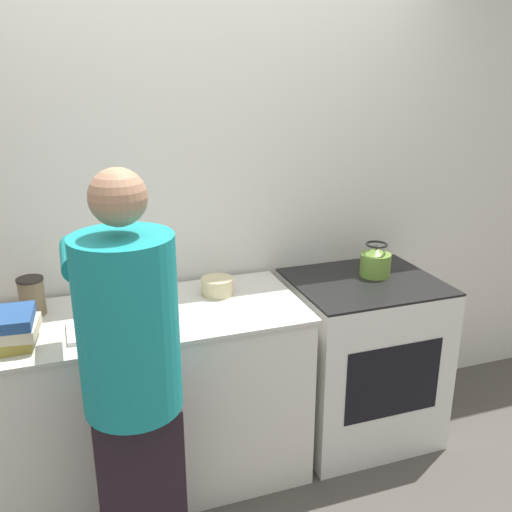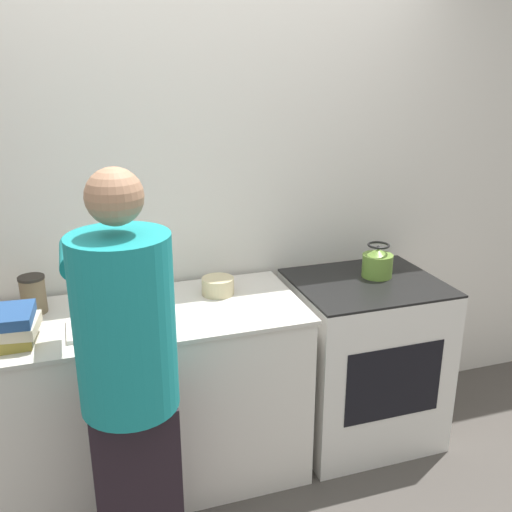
{
  "view_description": "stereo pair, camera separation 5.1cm",
  "coord_description": "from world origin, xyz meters",
  "px_view_note": "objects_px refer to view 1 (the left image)",
  "views": [
    {
      "loc": [
        -0.68,
        -2.08,
        1.97
      ],
      "look_at": [
        0.13,
        0.23,
        1.14
      ],
      "focal_mm": 40.0,
      "sensor_mm": 36.0,
      "label": 1
    },
    {
      "loc": [
        -0.63,
        -2.09,
        1.97
      ],
      "look_at": [
        0.13,
        0.23,
        1.14
      ],
      "focal_mm": 40.0,
      "sensor_mm": 36.0,
      "label": 2
    }
  ],
  "objects_px": {
    "oven": "(361,358)",
    "knife": "(112,325)",
    "cutting_board": "(104,328)",
    "kettle": "(375,262)",
    "canister_jar": "(32,296)",
    "person": "(132,377)",
    "bowl_prep": "(217,286)"
  },
  "relations": [
    {
      "from": "oven",
      "to": "bowl_prep",
      "type": "distance_m",
      "value": 0.91
    },
    {
      "from": "oven",
      "to": "kettle",
      "type": "bearing_deg",
      "value": 32.77
    },
    {
      "from": "person",
      "to": "knife",
      "type": "height_order",
      "value": "person"
    },
    {
      "from": "knife",
      "to": "kettle",
      "type": "distance_m",
      "value": 1.39
    },
    {
      "from": "oven",
      "to": "knife",
      "type": "bearing_deg",
      "value": -174.88
    },
    {
      "from": "cutting_board",
      "to": "knife",
      "type": "distance_m",
      "value": 0.03
    },
    {
      "from": "cutting_board",
      "to": "knife",
      "type": "bearing_deg",
      "value": -11.73
    },
    {
      "from": "oven",
      "to": "bowl_prep",
      "type": "relative_size",
      "value": 5.67
    },
    {
      "from": "oven",
      "to": "person",
      "type": "height_order",
      "value": "person"
    },
    {
      "from": "knife",
      "to": "bowl_prep",
      "type": "height_order",
      "value": "bowl_prep"
    },
    {
      "from": "knife",
      "to": "canister_jar",
      "type": "bearing_deg",
      "value": 142.12
    },
    {
      "from": "cutting_board",
      "to": "kettle",
      "type": "height_order",
      "value": "kettle"
    },
    {
      "from": "cutting_board",
      "to": "canister_jar",
      "type": "height_order",
      "value": "canister_jar"
    },
    {
      "from": "cutting_board",
      "to": "kettle",
      "type": "bearing_deg",
      "value": 6.6
    },
    {
      "from": "cutting_board",
      "to": "canister_jar",
      "type": "distance_m",
      "value": 0.4
    },
    {
      "from": "person",
      "to": "cutting_board",
      "type": "bearing_deg",
      "value": 97.41
    },
    {
      "from": "kettle",
      "to": "canister_jar",
      "type": "height_order",
      "value": "kettle"
    },
    {
      "from": "kettle",
      "to": "oven",
      "type": "bearing_deg",
      "value": -147.23
    },
    {
      "from": "oven",
      "to": "knife",
      "type": "distance_m",
      "value": 1.38
    },
    {
      "from": "cutting_board",
      "to": "person",
      "type": "bearing_deg",
      "value": -82.59
    },
    {
      "from": "person",
      "to": "bowl_prep",
      "type": "height_order",
      "value": "person"
    },
    {
      "from": "oven",
      "to": "knife",
      "type": "xyz_separation_m",
      "value": [
        -1.29,
        -0.12,
        0.46
      ]
    },
    {
      "from": "cutting_board",
      "to": "knife",
      "type": "relative_size",
      "value": 1.46
    },
    {
      "from": "oven",
      "to": "canister_jar",
      "type": "bearing_deg",
      "value": 174.21
    },
    {
      "from": "person",
      "to": "cutting_board",
      "type": "xyz_separation_m",
      "value": [
        -0.06,
        0.43,
        0.0
      ]
    },
    {
      "from": "knife",
      "to": "kettle",
      "type": "xyz_separation_m",
      "value": [
        1.38,
        0.17,
        0.07
      ]
    },
    {
      "from": "bowl_prep",
      "to": "canister_jar",
      "type": "bearing_deg",
      "value": 176.56
    },
    {
      "from": "bowl_prep",
      "to": "oven",
      "type": "bearing_deg",
      "value": -8.37
    },
    {
      "from": "cutting_board",
      "to": "oven",
      "type": "bearing_deg",
      "value": 4.73
    },
    {
      "from": "person",
      "to": "knife",
      "type": "distance_m",
      "value": 0.43
    },
    {
      "from": "person",
      "to": "cutting_board",
      "type": "distance_m",
      "value": 0.44
    },
    {
      "from": "oven",
      "to": "person",
      "type": "xyz_separation_m",
      "value": [
        -1.27,
        -0.54,
        0.44
      ]
    }
  ]
}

